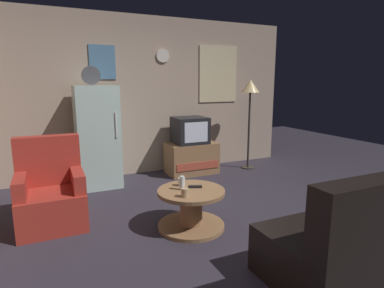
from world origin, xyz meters
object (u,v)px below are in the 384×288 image
crt_tv (190,130)px  mug_ceramic_white (182,182)px  wine_glass (182,183)px  mug_ceramic_tan (185,193)px  tv_stand (191,158)px  armchair (51,195)px  fridge (97,136)px  remote_control (195,187)px  standing_lamp (250,93)px  coffee_table (191,209)px  couch (371,238)px

crt_tv → mug_ceramic_white: 1.98m
wine_glass → mug_ceramic_tan: size_ratio=1.67×
crt_tv → wine_glass: (-0.93, -1.87, -0.25)m
tv_stand → armchair: size_ratio=0.87×
fridge → mug_ceramic_white: bearing=-69.8°
tv_stand → remote_control: size_ratio=5.60×
tv_stand → wine_glass: bearing=-117.2°
mug_ceramic_tan → armchair: 1.51m
crt_tv → wine_glass: 2.11m
tv_stand → remote_control: 2.04m
fridge → remote_control: size_ratio=11.80×
armchair → remote_control: bearing=-25.2°
fridge → mug_ceramic_white: size_ratio=19.67×
fridge → crt_tv: 1.52m
wine_glass → mug_ceramic_white: wine_glass is taller
tv_stand → mug_ceramic_white: (-0.92, -1.75, 0.21)m
remote_control → armchair: bearing=177.4°
tv_stand → armchair: bearing=-151.8°
standing_lamp → mug_ceramic_white: size_ratio=17.67×
fridge → coffee_table: (0.67, -1.89, -0.54)m
standing_lamp → armchair: bearing=-162.3°
tv_stand → mug_ceramic_tan: size_ratio=9.33×
couch → armchair: bearing=138.0°
crt_tv → mug_ceramic_white: bearing=-116.9°
fridge → wine_glass: size_ratio=11.80×
coffee_table → wine_glass: 0.30m
mug_ceramic_tan → armchair: bearing=143.8°
coffee_table → wine_glass: size_ratio=4.80×
armchair → crt_tv: bearing=28.5°
fridge → remote_control: (0.74, -1.84, -0.32)m
fridge → mug_ceramic_white: (0.63, -1.72, -0.28)m
remote_control → armchair: (-1.43, 0.67, -0.10)m
mug_ceramic_white → couch: couch is taller
remote_control → couch: (0.90, -1.42, -0.12)m
couch → mug_ceramic_tan: bearing=132.7°
mug_ceramic_tan → couch: couch is taller
remote_control → armchair: size_ratio=0.16×
mug_ceramic_tan → coffee_table: bearing=49.6°
tv_stand → mug_ceramic_tan: 2.33m
mug_ceramic_white → armchair: armchair is taller
fridge → coffee_table: fridge is taller
tv_stand → crt_tv: 0.49m
coffee_table → wine_glass: bearing=154.7°
tv_stand → crt_tv: crt_tv is taller
standing_lamp → mug_ceramic_white: standing_lamp is taller
mug_ceramic_white → mug_ceramic_tan: 0.35m
crt_tv → remote_control: crt_tv is taller
standing_lamp → coffee_table: size_ratio=2.21×
crt_tv → standing_lamp: bearing=-7.2°
tv_stand → mug_ceramic_tan: bearing=-116.1°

